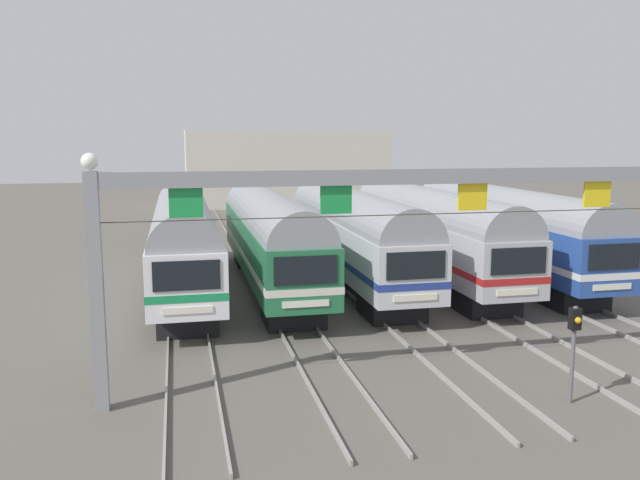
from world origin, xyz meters
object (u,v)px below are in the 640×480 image
at_px(commuter_train_green, 270,234).
at_px(commuter_train_silver, 352,231).
at_px(commuter_train_white, 183,237).
at_px(catenary_gantry, 472,209).
at_px(yard_signal_mast, 574,336).
at_px(commuter_train_blue, 503,227).
at_px(commuter_train_stainless, 430,229).

height_order(commuter_train_green, commuter_train_silver, commuter_train_green).
bearing_deg(commuter_train_white, catenary_gantry, -58.48).
bearing_deg(catenary_gantry, commuter_train_silver, 90.00).
relative_size(commuter_train_green, commuter_train_silver, 1.00).
bearing_deg(commuter_train_white, yard_signal_mast, -56.81).
relative_size(commuter_train_white, catenary_gantry, 0.83).
bearing_deg(yard_signal_mast, commuter_train_blue, 68.57).
relative_size(catenary_gantry, yard_signal_mast, 7.85).
bearing_deg(catenary_gantry, commuter_train_stainless, 72.95).
bearing_deg(commuter_train_silver, commuter_train_stainless, 0.00).
height_order(commuter_train_white, commuter_train_stainless, commuter_train_white).
distance_m(commuter_train_silver, yard_signal_mast, 15.97).
bearing_deg(yard_signal_mast, commuter_train_stainless, 82.54).
relative_size(commuter_train_green, yard_signal_mast, 6.50).
relative_size(commuter_train_blue, yard_signal_mast, 6.50).
distance_m(commuter_train_blue, yard_signal_mast, 17.01).
relative_size(commuter_train_white, commuter_train_silver, 1.00).
height_order(commuter_train_white, commuter_train_silver, commuter_train_white).
relative_size(commuter_train_green, commuter_train_stainless, 1.00).
bearing_deg(commuter_train_green, catenary_gantry, -72.95).
height_order(commuter_train_white, yard_signal_mast, commuter_train_white).
distance_m(commuter_train_silver, catenary_gantry, 13.74).
relative_size(commuter_train_white, commuter_train_blue, 1.00).
distance_m(commuter_train_white, commuter_train_stainless, 12.42).
xyz_separation_m(commuter_train_white, commuter_train_green, (4.14, 0.00, 0.00)).
relative_size(commuter_train_silver, yard_signal_mast, 6.50).
height_order(commuter_train_white, catenary_gantry, catenary_gantry).
bearing_deg(commuter_train_stainless, commuter_train_silver, 180.00).
xyz_separation_m(commuter_train_stainless, yard_signal_mast, (-2.07, -15.82, -0.74)).
distance_m(commuter_train_white, commuter_train_silver, 8.28).
distance_m(commuter_train_silver, commuter_train_stainless, 4.14).
relative_size(commuter_train_blue, catenary_gantry, 0.83).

